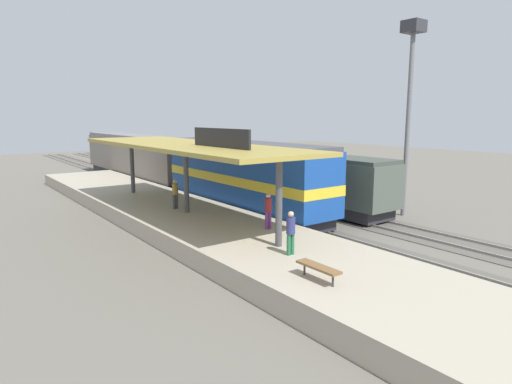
# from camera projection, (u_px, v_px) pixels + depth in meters

# --- Properties ---
(ground_plane) EXTENTS (120.00, 120.00, 0.00)m
(ground_plane) POSITION_uv_depth(u_px,v_px,m) (279.00, 213.00, 28.35)
(ground_plane) COLOR #666056
(track_near) EXTENTS (3.20, 110.00, 0.16)m
(track_near) POSITION_uv_depth(u_px,v_px,m) (254.00, 216.00, 27.17)
(track_near) COLOR #565249
(track_near) RESTS_ON ground
(track_far) EXTENTS (3.20, 110.00, 0.16)m
(track_far) POSITION_uv_depth(u_px,v_px,m) (308.00, 207.00, 29.87)
(track_far) COLOR #565249
(track_far) RESTS_ON ground
(platform) EXTENTS (6.00, 44.00, 0.90)m
(platform) POSITION_uv_depth(u_px,v_px,m) (187.00, 220.00, 24.40)
(platform) COLOR #A89E89
(platform) RESTS_ON ground
(station_canopy) EXTENTS (5.20, 18.00, 4.70)m
(station_canopy) POSITION_uv_depth(u_px,v_px,m) (186.00, 147.00, 23.63)
(station_canopy) COLOR #47474C
(station_canopy) RESTS_ON platform
(platform_bench) EXTENTS (0.44, 1.70, 0.50)m
(platform_bench) POSITION_uv_depth(u_px,v_px,m) (318.00, 267.00, 14.14)
(platform_bench) COLOR #333338
(platform_bench) RESTS_ON platform
(locomotive) EXTENTS (2.93, 14.43, 4.44)m
(locomotive) POSITION_uv_depth(u_px,v_px,m) (243.00, 176.00, 27.64)
(locomotive) COLOR #28282D
(locomotive) RESTS_ON track_near
(passenger_carriage_single) EXTENTS (2.90, 20.00, 4.24)m
(passenger_carriage_single) POSITION_uv_depth(u_px,v_px,m) (136.00, 157.00, 41.92)
(passenger_carriage_single) COLOR #28282D
(passenger_carriage_single) RESTS_ON track_near
(freight_car) EXTENTS (2.80, 12.00, 3.54)m
(freight_car) POSITION_uv_depth(u_px,v_px,m) (314.00, 180.00, 29.12)
(freight_car) COLOR #28282D
(freight_car) RESTS_ON track_far
(light_mast) EXTENTS (1.10, 1.10, 11.70)m
(light_mast) POSITION_uv_depth(u_px,v_px,m) (411.00, 78.00, 26.16)
(light_mast) COLOR slate
(light_mast) RESTS_ON ground
(person_waiting) EXTENTS (0.34, 0.34, 1.71)m
(person_waiting) POSITION_uv_depth(u_px,v_px,m) (291.00, 231.00, 16.71)
(person_waiting) COLOR #23603D
(person_waiting) RESTS_ON platform
(person_walking) EXTENTS (0.34, 0.34, 1.71)m
(person_walking) POSITION_uv_depth(u_px,v_px,m) (175.00, 192.00, 25.06)
(person_walking) COLOR #4C4C51
(person_walking) RESTS_ON platform
(person_boarding) EXTENTS (0.34, 0.34, 1.71)m
(person_boarding) POSITION_uv_depth(u_px,v_px,m) (268.00, 209.00, 20.57)
(person_boarding) COLOR #663375
(person_boarding) RESTS_ON platform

